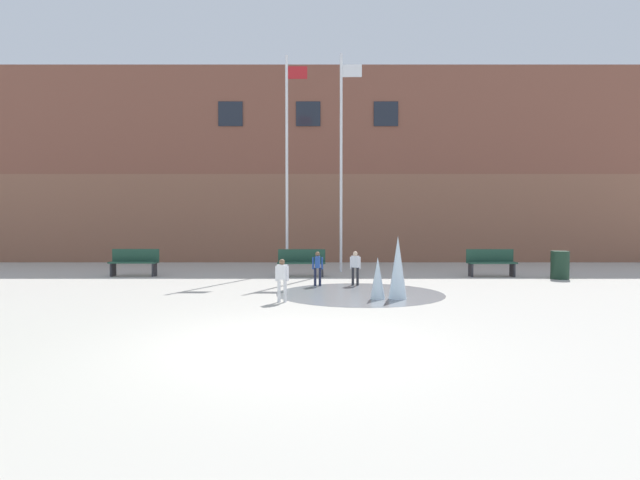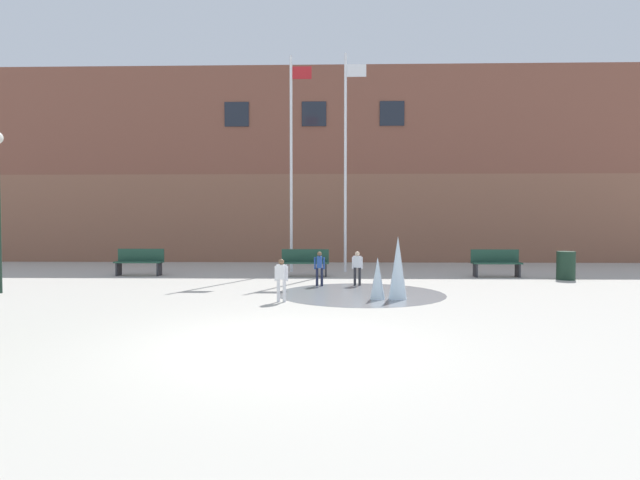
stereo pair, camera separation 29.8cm
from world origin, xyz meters
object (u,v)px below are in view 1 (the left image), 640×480
(flagpole_left, at_px, (290,158))
(flagpole_right, at_px, (344,157))
(park_bench_under_right_flagpole, at_px, (494,262))
(park_bench_left_of_flagpoles, at_px, (137,262))
(child_in_fountain, at_px, (357,265))
(child_with_pink_shirt, at_px, (284,277))
(trash_can, at_px, (563,265))
(child_running, at_px, (320,266))
(park_bench_under_left_flagpole, at_px, (304,262))

(flagpole_left, height_order, flagpole_right, flagpole_right)
(park_bench_under_right_flagpole, xyz_separation_m, flagpole_right, (-4.96, 1.55, 3.74))
(park_bench_left_of_flagpoles, xyz_separation_m, child_in_fountain, (7.32, -2.55, 0.10))
(child_with_pink_shirt, bearing_deg, park_bench_left_of_flagpoles, 155.13)
(park_bench_left_of_flagpoles, xyz_separation_m, child_with_pink_shirt, (5.44, -5.56, 0.10))
(park_bench_under_right_flagpole, xyz_separation_m, child_with_pink_shirt, (-6.63, -5.43, 0.10))
(flagpole_left, xyz_separation_m, trash_can, (8.89, -2.34, -3.74))
(child_with_pink_shirt, height_order, flagpole_right, flagpole_right)
(flagpole_right, distance_m, trash_can, 8.21)
(park_bench_under_right_flagpole, height_order, flagpole_right, flagpole_right)
(child_with_pink_shirt, bearing_deg, flagpole_left, 113.37)
(child_running, distance_m, child_with_pink_shirt, 2.97)
(park_bench_under_left_flagpole, height_order, child_running, child_running)
(child_in_fountain, distance_m, child_with_pink_shirt, 3.55)
(park_bench_under_right_flagpole, distance_m, flagpole_left, 8.03)
(park_bench_under_left_flagpole, xyz_separation_m, trash_can, (8.33, -0.77, -0.03))
(park_bench_under_right_flagpole, xyz_separation_m, child_running, (-5.83, -2.57, 0.10))
(park_bench_under_right_flagpole, relative_size, child_in_fountain, 1.62)
(child_running, distance_m, trash_can, 7.98)
(flagpole_left, height_order, trash_can, flagpole_left)
(flagpole_right, height_order, trash_can, flagpole_right)
(park_bench_left_of_flagpoles, distance_m, park_bench_under_left_flagpole, 5.69)
(child_running, relative_size, flagpole_left, 0.13)
(park_bench_under_right_flagpole, relative_size, child_with_pink_shirt, 1.62)
(park_bench_under_left_flagpole, distance_m, flagpole_right, 4.30)
(trash_can, bearing_deg, child_running, -167.08)
(child_with_pink_shirt, relative_size, flagpole_left, 0.13)
(child_running, xyz_separation_m, trash_can, (7.78, 1.78, -0.13))
(park_bench_left_of_flagpoles, relative_size, flagpole_left, 0.20)
(park_bench_under_left_flagpole, xyz_separation_m, flagpole_left, (-0.56, 1.57, 3.71))
(park_bench_under_right_flagpole, bearing_deg, park_bench_left_of_flagpoles, 179.39)
(park_bench_left_of_flagpoles, bearing_deg, trash_can, -3.73)
(park_bench_under_left_flagpole, distance_m, trash_can, 8.37)
(park_bench_under_left_flagpole, bearing_deg, trash_can, -5.25)
(child_in_fountain, bearing_deg, flagpole_right, -55.45)
(child_running, xyz_separation_m, flagpole_right, (0.87, 4.12, 3.64))
(park_bench_under_right_flagpole, xyz_separation_m, child_in_fountain, (-4.75, -2.42, 0.10))
(flagpole_left, bearing_deg, child_running, -74.89)
(trash_can, bearing_deg, park_bench_under_left_flagpole, 174.75)
(flagpole_left, distance_m, trash_can, 9.93)
(child_with_pink_shirt, distance_m, flagpole_left, 7.87)
(child_in_fountain, height_order, flagpole_left, flagpole_left)
(child_with_pink_shirt, xyz_separation_m, flagpole_right, (1.67, 6.99, 3.64))
(flagpole_left, relative_size, flagpole_right, 0.99)
(park_bench_under_left_flagpole, relative_size, child_with_pink_shirt, 1.62)
(child_running, height_order, flagpole_left, flagpole_left)
(park_bench_left_of_flagpoles, bearing_deg, park_bench_under_right_flagpole, -0.61)
(park_bench_under_right_flagpole, xyz_separation_m, trash_can, (1.95, -0.78, -0.03))
(park_bench_left_of_flagpoles, height_order, flagpole_left, flagpole_left)
(flagpole_right, relative_size, trash_can, 8.83)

